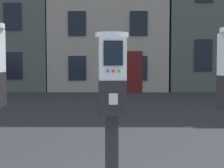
% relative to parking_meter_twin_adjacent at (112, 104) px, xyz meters
% --- Properties ---
extents(parking_meter_twin_adjacent, '(0.23, 0.26, 1.50)m').
position_rel_parking_meter_twin_adjacent_xyz_m(parking_meter_twin_adjacent, '(0.00, 0.00, 0.00)').
color(parking_meter_twin_adjacent, black).
rests_on(parking_meter_twin_adjacent, sidewalk_slab).
extents(townhouse_grey_stucco, '(6.60, 6.55, 9.93)m').
position_rel_parking_meter_twin_adjacent_xyz_m(townhouse_grey_stucco, '(-6.82, 18.14, 3.80)').
color(townhouse_grey_stucco, '#4C564C').
rests_on(townhouse_grey_stucco, ground_plane).
extents(townhouse_brownstone, '(6.22, 6.27, 9.00)m').
position_rel_parking_meter_twin_adjacent_xyz_m(townhouse_brownstone, '(-0.35, 17.99, 3.33)').
color(townhouse_brownstone, '#9E9384').
rests_on(townhouse_brownstone, ground_plane).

